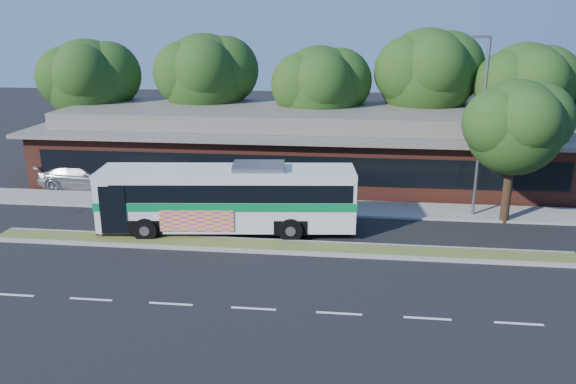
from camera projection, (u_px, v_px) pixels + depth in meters
name	position (u px, v px, depth m)	size (l,w,h in m)	color
ground	(273.00, 253.00, 24.48)	(120.00, 120.00, 0.00)	black
median_strip	(275.00, 246.00, 25.03)	(26.00, 1.10, 0.15)	#4D5C27
sidewalk	(290.00, 206.00, 30.55)	(44.00, 2.60, 0.12)	gray
parking_lot	(17.00, 179.00, 35.96)	(14.00, 12.00, 0.01)	black
plaza_building	(301.00, 144.00, 36.22)	(33.20, 11.20, 4.45)	maroon
lamp_post	(481.00, 123.00, 27.72)	(0.93, 0.18, 9.07)	slate
tree_bg_a	(95.00, 80.00, 38.78)	(6.47, 5.80, 8.63)	black
tree_bg_b	(211.00, 75.00, 38.77)	(6.69, 6.00, 9.00)	black
tree_bg_c	(326.00, 86.00, 37.10)	(6.24, 5.60, 8.26)	black
tree_bg_d	(433.00, 74.00, 37.05)	(6.91, 6.20, 9.37)	black
tree_bg_e	(530.00, 87.00, 35.64)	(6.47, 5.80, 8.50)	black
transit_bus	(229.00, 194.00, 26.50)	(12.21, 3.88, 3.37)	silver
sedan	(84.00, 176.00, 33.85)	(2.16, 5.31, 1.54)	#ACAFB3
sidewalk_tree	(521.00, 125.00, 26.96)	(5.14, 4.61, 7.13)	black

